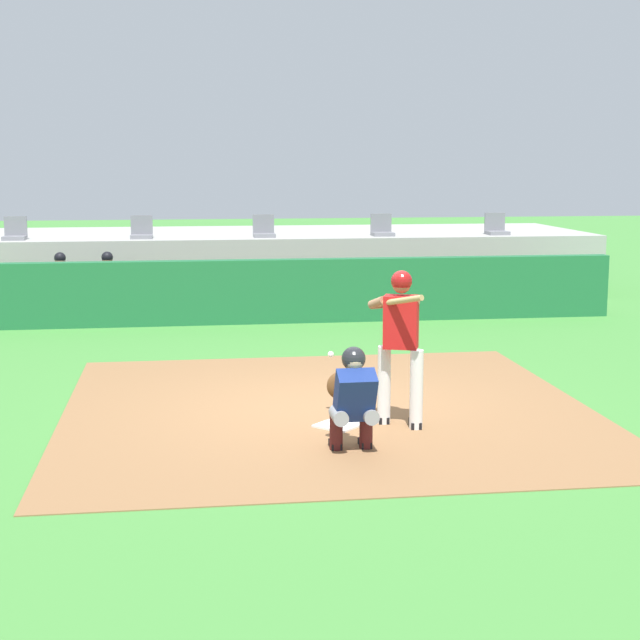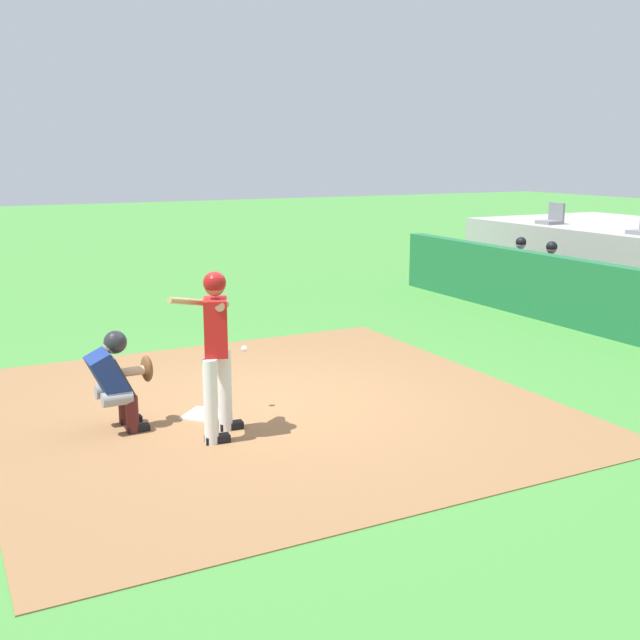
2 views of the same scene
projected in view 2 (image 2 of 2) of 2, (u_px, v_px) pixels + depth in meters
The scene contains 8 objects.
ground_plane at pixel (268, 406), 9.25m from camera, with size 80.00×80.00×0.00m, color #428438.
dirt_infield at pixel (268, 406), 9.25m from camera, with size 6.40×6.40×0.01m, color olive.
home_plate at pixel (205, 415), 8.89m from camera, with size 0.44×0.44×0.02m, color white.
batter_at_plate at pixel (216, 344), 8.04m from camera, with size 0.59×0.87×1.80m.
catcher_crouched at pixel (118, 377), 8.34m from camera, with size 0.48×1.84×1.13m.
dugout_player_0 at pixel (515, 267), 15.92m from camera, with size 0.49×0.70×1.30m.
dugout_player_1 at pixel (545, 273), 15.15m from camera, with size 0.49×0.70×1.30m.
stadium_seat_0 at pixel (552, 218), 17.63m from camera, with size 0.46×0.46×0.48m.
Camera 2 is at (8.13, -3.47, 2.99)m, focal length 43.04 mm.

